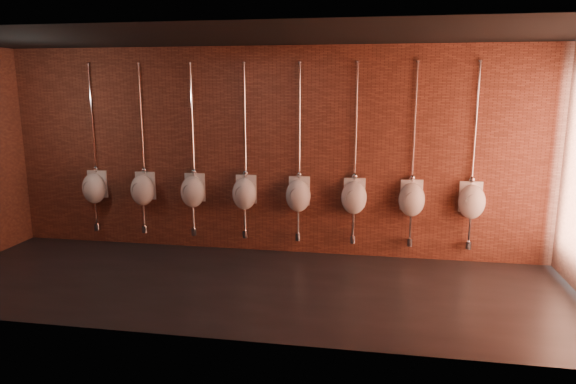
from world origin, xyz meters
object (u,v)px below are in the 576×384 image
urinal_4 (298,195)px  urinal_5 (354,197)px  urinal_1 (143,189)px  urinal_7 (472,201)px  urinal_3 (245,193)px  urinal_6 (412,199)px  urinal_2 (193,191)px  urinal_0 (94,187)px

urinal_4 → urinal_5: 0.85m
urinal_1 → urinal_5: size_ratio=1.00×
urinal_4 → urinal_7: size_ratio=1.00×
urinal_3 → urinal_6: size_ratio=1.00×
urinal_2 → urinal_3: size_ratio=1.00×
urinal_5 → urinal_2: bearing=180.0°
urinal_3 → urinal_7: same height
urinal_4 → urinal_6: bearing=0.0°
urinal_4 → urinal_5: size_ratio=1.00×
urinal_7 → urinal_1: bearing=180.0°
urinal_1 → urinal_5: bearing=0.0°
urinal_4 → urinal_0: bearing=180.0°
urinal_1 → urinal_7: size_ratio=1.00×
urinal_1 → urinal_3: (1.70, 0.00, 0.00)m
urinal_2 → urinal_3: bearing=0.0°
urinal_3 → urinal_6: same height
urinal_3 → urinal_5: bearing=0.0°
urinal_2 → urinal_6: 3.41m
urinal_2 → urinal_5: size_ratio=1.00×
urinal_0 → urinal_1: (0.85, 0.00, 0.00)m
urinal_0 → urinal_6: 5.11m
urinal_4 → urinal_2: bearing=180.0°
urinal_1 → urinal_6: bearing=0.0°
urinal_0 → urinal_4: bearing=0.0°
urinal_1 → urinal_6: same height
urinal_5 → urinal_3: bearing=180.0°
urinal_1 → urinal_3: size_ratio=1.00×
urinal_0 → urinal_3: 2.55m
urinal_7 → urinal_4: bearing=180.0°
urinal_1 → urinal_3: 1.70m
urinal_6 → urinal_0: bearing=180.0°
urinal_2 → urinal_4: size_ratio=1.00×
urinal_4 → urinal_5: bearing=0.0°
urinal_0 → urinal_4: (3.41, 0.00, 0.00)m
urinal_6 → urinal_7: size_ratio=1.00×
urinal_0 → urinal_4: size_ratio=1.00×
urinal_2 → urinal_6: (3.41, 0.00, 0.00)m
urinal_3 → urinal_4: (0.85, 0.00, 0.00)m
urinal_0 → urinal_3: same height
urinal_5 → urinal_1: bearing=180.0°
urinal_6 → urinal_7: bearing=0.0°
urinal_5 → urinal_6: (0.85, 0.00, 0.00)m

